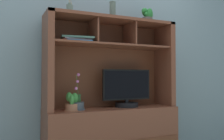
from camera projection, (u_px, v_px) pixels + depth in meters
name	position (u px, v px, depth m)	size (l,w,h in m)	color
back_wall	(103.00, 35.00, 2.81)	(6.00, 0.02, 2.80)	gray
media_console	(112.00, 120.00, 2.57)	(1.39, 0.45, 1.53)	brown
tv_monitor	(127.00, 91.00, 2.64)	(0.56, 0.25, 0.40)	black
potted_orchid	(77.00, 105.00, 2.39)	(0.15, 0.15, 0.36)	#475059
potted_fern	(72.00, 102.00, 2.34)	(0.14, 0.14, 0.18)	#B07351
magazine_stack_left	(77.00, 39.00, 2.39)	(0.33, 0.24, 0.05)	#29557F
diffuser_bottle	(70.00, 9.00, 2.42)	(0.07, 0.07, 0.31)	slate
potted_succulent	(147.00, 16.00, 2.80)	(0.14, 0.14, 0.18)	#554F49
ceramic_vase	(113.00, 10.00, 2.58)	(0.07, 0.07, 0.18)	#515F54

